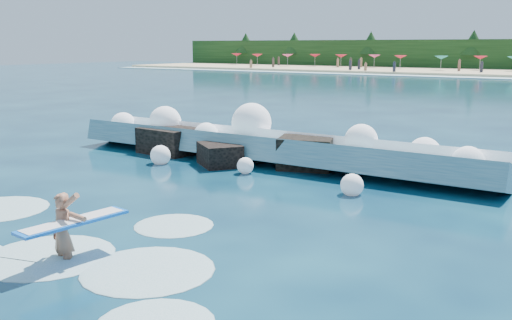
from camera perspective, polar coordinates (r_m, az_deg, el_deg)
The scene contains 6 objects.
ground at distance 14.11m, azimuth -9.64°, elevation -5.46°, with size 200.00×200.00×0.00m, color #072038.
breaking_wave at distance 20.21m, azimuth 1.50°, elevation 1.22°, with size 16.07×2.59×1.39m.
rock_cluster at distance 20.43m, azimuth -3.17°, elevation 1.05°, with size 7.87×3.11×1.23m.
surfer_with_board at distance 11.50m, azimuth -18.56°, elevation -6.76°, with size 0.98×2.82×1.59m.
wave_spray at distance 20.51m, azimuth -0.09°, elevation 2.56°, with size 15.03×4.39×2.02m.
surf_foam at distance 12.39m, azimuth -18.71°, elevation -8.32°, with size 9.68×5.89×0.13m.
Camera 1 is at (9.28, -9.82, 4.05)m, focal length 40.00 mm.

